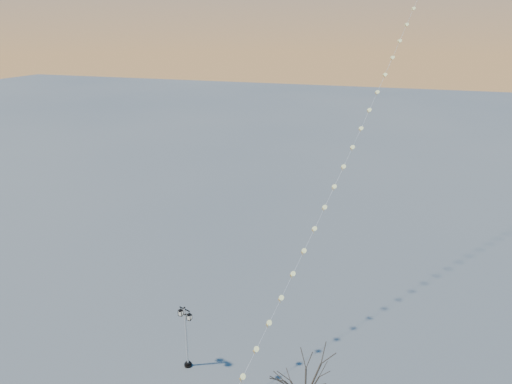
% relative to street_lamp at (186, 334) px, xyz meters
% --- Properties ---
extents(street_lamp, '(1.07, 0.60, 4.36)m').
position_rel_street_lamp_xyz_m(street_lamp, '(0.00, 0.00, 0.00)').
color(street_lamp, black).
rests_on(street_lamp, ground).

